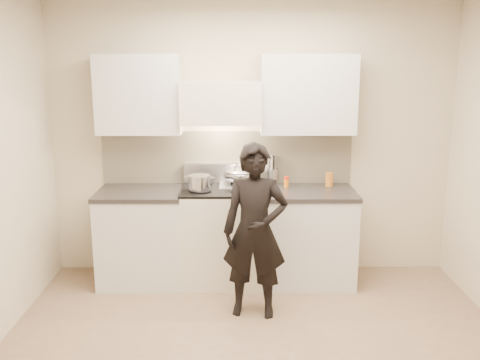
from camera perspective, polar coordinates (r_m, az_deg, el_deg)
name	(u,v)px	position (r m, az deg, el deg)	size (l,w,h in m)	color
ground_plane	(257,358)	(4.17, 1.86, -18.43)	(4.00, 4.00, 0.00)	#876E58
room_shell	(249,137)	(3.97, 0.99, 4.66)	(4.04, 3.54, 2.70)	beige
stove	(222,234)	(5.26, -1.97, -5.82)	(0.76, 0.65, 0.96)	beige
counter_right	(306,236)	(5.31, 7.06, -5.90)	(0.92, 0.67, 0.92)	silver
counter_left	(142,236)	(5.35, -10.40, -5.89)	(0.82, 0.67, 0.92)	silver
wok	(240,174)	(5.23, -0.03, 0.60)	(0.33, 0.41, 0.27)	silver
stock_pot	(199,182)	(5.00, -4.35, -0.26)	(0.29, 0.24, 0.14)	silver
utensil_crock	(273,175)	(5.36, 3.50, 0.50)	(0.11, 0.11, 0.30)	#B4B4BE
spice_jar	(286,182)	(5.27, 4.96, -0.19)	(0.05, 0.05, 0.11)	orange
oil_glass	(329,179)	(5.37, 9.49, 0.08)	(0.08, 0.08, 0.13)	#BF6F21
person	(255,231)	(4.50, 1.61, -5.48)	(0.55, 0.36, 1.49)	black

